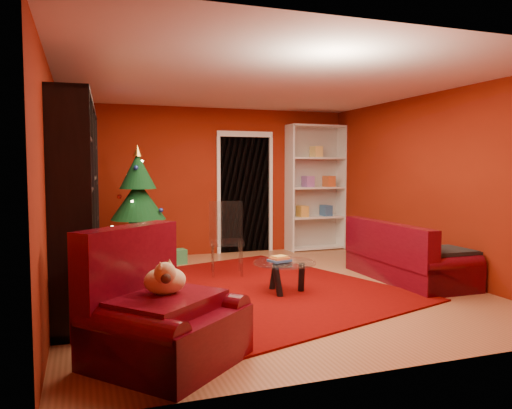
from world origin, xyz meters
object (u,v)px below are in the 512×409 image
object	(u,v)px
acrylic_chair	(227,243)
christmas_tree	(138,210)
coffee_table	(284,277)
dog	(165,281)
gift_box_green	(178,256)
gift_box_teal	(144,260)
rug	(250,289)
media_unit	(76,204)
white_bookshelf	(316,188)
sofa	(409,250)
armchair	(166,309)

from	to	relation	value
acrylic_chair	christmas_tree	bearing A→B (deg)	158.96
coffee_table	dog	bearing A→B (deg)	-136.26
gift_box_green	acrylic_chair	bearing A→B (deg)	-66.50
gift_box_teal	coffee_table	world-z (taller)	coffee_table
rug	christmas_tree	world-z (taller)	christmas_tree
coffee_table	acrylic_chair	size ratio (longest dim) A/B	0.80
dog	coffee_table	size ratio (longest dim) A/B	0.52
gift_box_teal	media_unit	bearing A→B (deg)	-121.03
gift_box_green	white_bookshelf	bearing A→B (deg)	11.65
gift_box_green	white_bookshelf	xyz separation A→B (m)	(2.71, 0.56, 1.05)
gift_box_green	acrylic_chair	xyz separation A→B (m)	(0.49, -1.13, 0.36)
christmas_tree	gift_box_teal	world-z (taller)	christmas_tree
rug	sofa	size ratio (longest dim) A/B	1.89
rug	gift_box_green	bearing A→B (deg)	104.73
media_unit	acrylic_chair	bearing A→B (deg)	23.30
media_unit	rug	bearing A→B (deg)	-1.99
coffee_table	media_unit	bearing A→B (deg)	169.01
rug	gift_box_teal	xyz separation A→B (m)	(-1.12, 1.71, 0.15)
white_bookshelf	gift_box_green	bearing A→B (deg)	-169.81
media_unit	christmas_tree	xyz separation A→B (m)	(0.85, 1.52, -0.21)
rug	armchair	size ratio (longest dim) A/B	3.28
sofa	armchair	bearing A→B (deg)	117.09
media_unit	gift_box_green	size ratio (longest dim) A/B	12.79
coffee_table	gift_box_teal	bearing A→B (deg)	126.26
rug	armchair	world-z (taller)	armchair
rug	white_bookshelf	bearing A→B (deg)	50.12
dog	gift_box_teal	bearing A→B (deg)	44.88
rug	media_unit	xyz separation A→B (m)	(-2.05, 0.17, 1.12)
media_unit	gift_box_green	xyz separation A→B (m)	(1.51, 1.87, -1.02)
dog	sofa	size ratio (longest dim) A/B	0.21
armchair	coffee_table	distance (m)	2.43
media_unit	sofa	size ratio (longest dim) A/B	1.54
gift_box_teal	gift_box_green	bearing A→B (deg)	30.02
gift_box_teal	acrylic_chair	size ratio (longest dim) A/B	0.33
white_bookshelf	acrylic_chair	world-z (taller)	white_bookshelf
rug	gift_box_green	world-z (taller)	gift_box_green
rug	dog	size ratio (longest dim) A/B	9.08
acrylic_chair	rug	bearing A→B (deg)	-74.00
gift_box_teal	gift_box_green	size ratio (longest dim) A/B	1.35
sofa	gift_box_green	bearing A→B (deg)	51.75
christmas_tree	gift_box_green	distance (m)	1.09
rug	coffee_table	size ratio (longest dim) A/B	4.72
white_bookshelf	acrylic_chair	distance (m)	2.87
christmas_tree	gift_box_teal	size ratio (longest dim) A/B	6.08
christmas_tree	armchair	distance (m)	3.73
christmas_tree	acrylic_chair	xyz separation A→B (m)	(1.15, -0.77, -0.44)
dog	acrylic_chair	world-z (taller)	acrylic_chair
media_unit	gift_box_teal	xyz separation A→B (m)	(0.92, 1.54, -0.98)
sofa	gift_box_teal	bearing A→B (deg)	61.16
rug	gift_box_teal	size ratio (longest dim) A/B	11.65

